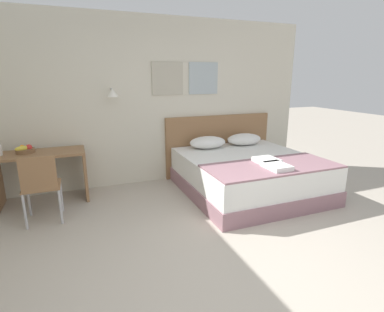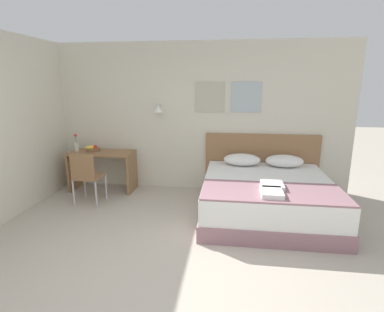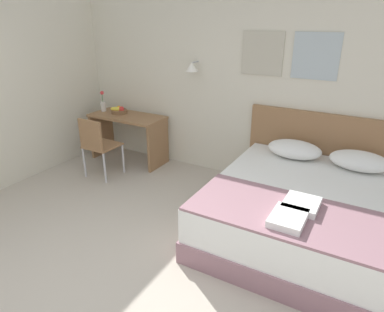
# 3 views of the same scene
# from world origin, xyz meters

# --- Properties ---
(wall_back) EXTENTS (5.65, 0.31, 2.65)m
(wall_back) POSITION_xyz_m (0.01, 2.96, 1.33)
(wall_back) COLOR beige
(wall_back) RESTS_ON ground_plane
(bed) EXTENTS (1.88, 1.98, 0.56)m
(bed) POSITION_xyz_m (1.29, 1.88, 0.28)
(bed) COLOR gray
(bed) RESTS_ON ground_plane
(headboard) EXTENTS (2.00, 0.06, 1.06)m
(headboard) POSITION_xyz_m (1.29, 2.90, 0.53)
(headboard) COLOR #8E6642
(headboard) RESTS_ON ground_plane
(pillow_left) EXTENTS (0.63, 0.41, 0.20)m
(pillow_left) POSITION_xyz_m (0.93, 2.61, 0.66)
(pillow_left) COLOR white
(pillow_left) RESTS_ON bed
(pillow_right) EXTENTS (0.63, 0.41, 0.20)m
(pillow_right) POSITION_xyz_m (1.64, 2.61, 0.66)
(pillow_right) COLOR white
(pillow_right) RESTS_ON bed
(throw_blanket) EXTENTS (1.82, 0.79, 0.02)m
(throw_blanket) POSITION_xyz_m (1.29, 1.31, 0.57)
(throw_blanket) COLOR gray
(throw_blanket) RESTS_ON bed
(folded_towel_near_foot) EXTENTS (0.29, 0.32, 0.06)m
(folded_towel_near_foot) POSITION_xyz_m (1.30, 1.44, 0.62)
(folded_towel_near_foot) COLOR white
(folded_towel_near_foot) RESTS_ON throw_blanket
(folded_towel_mid_bed) EXTENTS (0.27, 0.35, 0.06)m
(folded_towel_mid_bed) POSITION_xyz_m (1.25, 1.17, 0.62)
(folded_towel_mid_bed) COLOR white
(folded_towel_mid_bed) RESTS_ON throw_blanket
(desk) EXTENTS (1.15, 0.54, 0.73)m
(desk) POSITION_xyz_m (-1.59, 2.61, 0.51)
(desk) COLOR #8E6642
(desk) RESTS_ON ground_plane
(desk_chair) EXTENTS (0.42, 0.42, 0.86)m
(desk_chair) POSITION_xyz_m (-1.55, 1.90, 0.51)
(desk_chair) COLOR #8E6642
(desk_chair) RESTS_ON ground_plane
(fruit_bowl) EXTENTS (0.24, 0.24, 0.11)m
(fruit_bowl) POSITION_xyz_m (-1.77, 2.64, 0.77)
(fruit_bowl) COLOR brown
(fruit_bowl) RESTS_ON desk
(flower_vase) EXTENTS (0.08, 0.08, 0.32)m
(flower_vase) POSITION_xyz_m (-2.07, 2.62, 0.84)
(flower_vase) COLOR silver
(flower_vase) RESTS_ON desk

